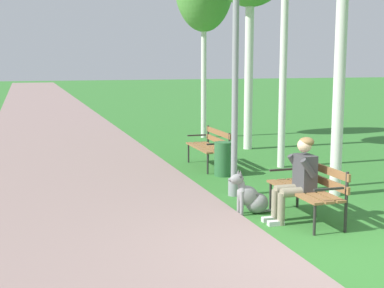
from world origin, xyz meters
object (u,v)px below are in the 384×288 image
(person_seated_on_near_bench, at_px, (298,176))
(park_bench_near, at_px, (309,186))
(dog_grey, at_px, (251,197))
(litter_bin, at_px, (223,159))
(park_bench_mid, at_px, (210,144))
(lamp_post_near, at_px, (235,55))

(person_seated_on_near_bench, bearing_deg, park_bench_near, 7.66)
(dog_grey, xyz_separation_m, litter_bin, (0.57, 2.75, 0.09))
(park_bench_mid, distance_m, lamp_post_near, 3.22)
(person_seated_on_near_bench, xyz_separation_m, litter_bin, (0.07, 3.32, -0.33))
(person_seated_on_near_bench, bearing_deg, litter_bin, 88.76)
(lamp_post_near, bearing_deg, person_seated_on_near_bench, -79.37)
(dog_grey, bearing_deg, litter_bin, 78.38)
(litter_bin, bearing_deg, person_seated_on_near_bench, -91.24)
(park_bench_near, xyz_separation_m, lamp_post_near, (-0.53, 1.69, 1.93))
(dog_grey, bearing_deg, park_bench_mid, 80.50)
(person_seated_on_near_bench, relative_size, litter_bin, 1.79)
(person_seated_on_near_bench, bearing_deg, park_bench_mid, 88.35)
(park_bench_mid, distance_m, person_seated_on_near_bench, 4.26)
(park_bench_mid, xyz_separation_m, dog_grey, (-0.62, -3.69, -0.25))
(park_bench_mid, relative_size, lamp_post_near, 0.32)
(park_bench_mid, height_order, dog_grey, park_bench_mid)
(park_bench_near, bearing_deg, person_seated_on_near_bench, -172.34)
(lamp_post_near, bearing_deg, park_bench_mid, 80.06)
(litter_bin, bearing_deg, lamp_post_near, -103.79)
(person_seated_on_near_bench, distance_m, litter_bin, 3.33)
(dog_grey, distance_m, litter_bin, 2.81)
(person_seated_on_near_bench, xyz_separation_m, lamp_post_near, (-0.32, 1.71, 1.76))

